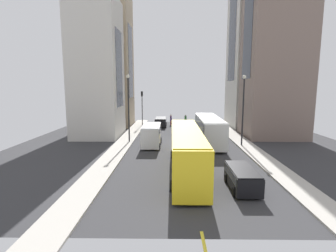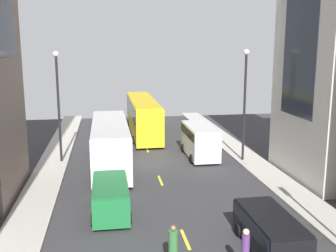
# 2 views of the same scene
# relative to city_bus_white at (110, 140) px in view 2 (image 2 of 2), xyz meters

# --- Properties ---
(ground_plane) EXTENTS (41.34, 41.34, 0.00)m
(ground_plane) POSITION_rel_city_bus_white_xyz_m (3.21, 0.39, -2.01)
(ground_plane) COLOR #333335
(sidewalk_west) EXTENTS (2.22, 44.00, 0.15)m
(sidewalk_west) POSITION_rel_city_bus_white_xyz_m (-4.35, 0.39, -1.93)
(sidewalk_west) COLOR #B2ADA3
(sidewalk_west) RESTS_ON ground
(sidewalk_east) EXTENTS (2.22, 44.00, 0.15)m
(sidewalk_east) POSITION_rel_city_bus_white_xyz_m (10.77, 0.39, -1.93)
(sidewalk_east) COLOR #B2ADA3
(sidewalk_east) RESTS_ON ground
(lane_stripe_1) EXTENTS (0.16, 2.00, 0.01)m
(lane_stripe_1) POSITION_rel_city_bus_white_xyz_m (3.21, -12.21, -2.00)
(lane_stripe_1) COLOR yellow
(lane_stripe_1) RESTS_ON ground
(lane_stripe_2) EXTENTS (0.16, 2.00, 0.01)m
(lane_stripe_2) POSITION_rel_city_bus_white_xyz_m (3.21, -3.81, -2.00)
(lane_stripe_2) COLOR yellow
(lane_stripe_2) RESTS_ON ground
(lane_stripe_3) EXTENTS (0.16, 2.00, 0.01)m
(lane_stripe_3) POSITION_rel_city_bus_white_xyz_m (3.21, 4.59, -2.00)
(lane_stripe_3) COLOR yellow
(lane_stripe_3) RESTS_ON ground
(lane_stripe_4) EXTENTS (0.16, 2.00, 0.01)m
(lane_stripe_4) POSITION_rel_city_bus_white_xyz_m (3.21, 12.99, -2.00)
(lane_stripe_4) COLOR yellow
(lane_stripe_4) RESTS_ON ground
(lane_stripe_5) EXTENTS (0.16, 2.00, 0.01)m
(lane_stripe_5) POSITION_rel_city_bus_white_xyz_m (3.21, 21.39, -2.00)
(lane_stripe_5) COLOR yellow
(lane_stripe_5) RESTS_ON ground
(city_bus_white) EXTENTS (2.80, 11.15, 3.35)m
(city_bus_white) POSITION_rel_city_bus_white_xyz_m (0.00, 0.00, 0.00)
(city_bus_white) COLOR silver
(city_bus_white) RESTS_ON ground
(streetcar_yellow) EXTENTS (2.70, 13.73, 3.59)m
(streetcar_yellow) POSITION_rel_city_bus_white_xyz_m (3.47, 11.04, 0.12)
(streetcar_yellow) COLOR yellow
(streetcar_yellow) RESTS_ON ground
(delivery_van_white) EXTENTS (2.25, 5.48, 2.58)m
(delivery_van_white) POSITION_rel_city_bus_white_xyz_m (7.15, 1.47, -0.49)
(delivery_van_white) COLOR white
(delivery_van_white) RESTS_ON ground
(car_black_0) EXTENTS (1.90, 4.14, 1.51)m
(car_black_0) POSITION_rel_city_bus_white_xyz_m (-0.26, 14.84, -1.12)
(car_black_0) COLOR black
(car_black_0) RESTS_ON ground
(car_green_1) EXTENTS (2.02, 4.62, 1.72)m
(car_green_1) POSITION_rel_city_bus_white_xyz_m (-0.15, -8.68, -0.99)
(car_green_1) COLOR #1E7238
(car_green_1) RESTS_ON ground
(car_black_2) EXTENTS (2.07, 4.48, 1.60)m
(car_black_2) POSITION_rel_city_bus_white_xyz_m (6.68, -13.68, -1.06)
(car_black_2) COLOR black
(car_black_2) RESTS_ON ground
(pedestrian_waiting_curb) EXTENTS (0.31, 0.31, 2.01)m
(pedestrian_waiting_curb) POSITION_rel_city_bus_white_xyz_m (4.86, -15.59, -0.92)
(pedestrian_waiting_curb) COLOR maroon
(pedestrian_waiting_curb) RESTS_ON ground
(pedestrian_walking_far) EXTENTS (0.38, 0.38, 2.00)m
(pedestrian_walking_far) POSITION_rel_city_bus_white_xyz_m (2.19, -14.87, -0.96)
(pedestrian_walking_far) COLOR #336B38
(pedestrian_walking_far) RESTS_ON ground
(streetlamp_near) EXTENTS (0.44, 0.44, 8.33)m
(streetlamp_near) POSITION_rel_city_bus_white_xyz_m (-3.74, 1.53, 3.14)
(streetlamp_near) COLOR black
(streetlamp_near) RESTS_ON ground
(streetlamp_far) EXTENTS (0.44, 0.44, 8.46)m
(streetlamp_far) POSITION_rel_city_bus_white_xyz_m (10.16, -0.32, 3.21)
(streetlamp_far) COLOR black
(streetlamp_far) RESTS_ON ground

